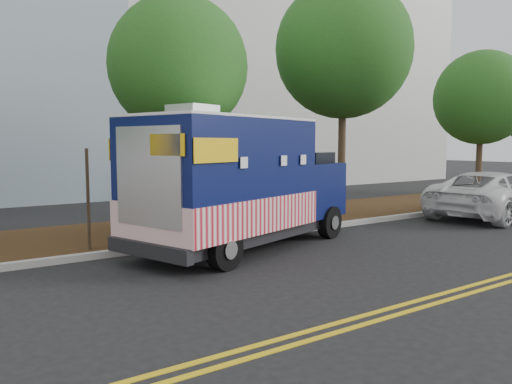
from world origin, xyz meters
TOP-DOWN VIEW (x-y plane):
  - ground at (0.00, 0.00)m, footprint 120.00×120.00m
  - curb at (0.00, 1.40)m, footprint 120.00×0.18m
  - mulch_strip at (0.00, 3.50)m, footprint 120.00×4.00m
  - centerline_near at (0.00, -4.45)m, footprint 120.00×0.10m
  - centerline_far at (0.00, -4.70)m, footprint 120.00×0.10m
  - tree_b at (0.26, 3.61)m, footprint 3.91×3.91m
  - tree_c at (6.23, 3.20)m, footprint 4.66×4.66m
  - tree_d at (14.49, 3.13)m, footprint 4.05×4.05m
  - sign_post at (-2.88, 1.77)m, footprint 0.06×0.06m
  - food_truck at (0.21, 0.47)m, footprint 6.64×4.09m
  - white_car at (10.13, -0.05)m, footprint 5.91×3.37m

SIDE VIEW (x-z plane):
  - ground at x=0.00m, z-range 0.00..0.00m
  - centerline_near at x=0.00m, z-range 0.00..0.01m
  - centerline_far at x=0.00m, z-range 0.00..0.01m
  - curb at x=0.00m, z-range 0.00..0.15m
  - mulch_strip at x=0.00m, z-range 0.00..0.15m
  - white_car at x=10.13m, z-range 0.00..1.55m
  - sign_post at x=-2.88m, z-range 0.00..2.40m
  - food_truck at x=0.21m, z-range -0.16..3.15m
  - tree_d at x=14.49m, z-range 1.22..7.72m
  - tree_b at x=0.26m, z-range 1.35..7.97m
  - tree_c at x=6.23m, z-range 1.66..9.66m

